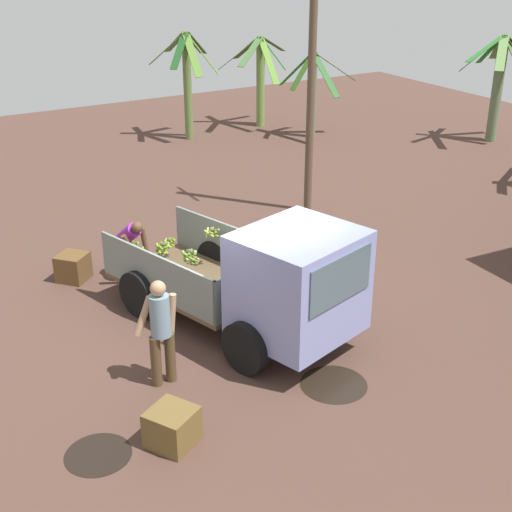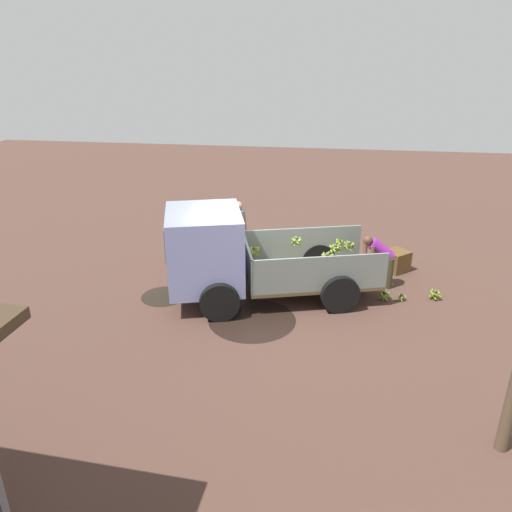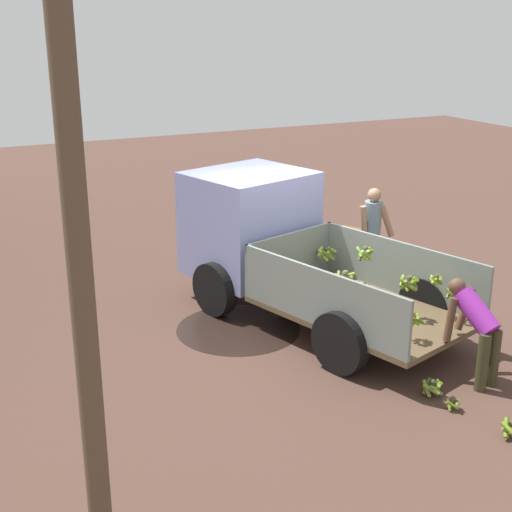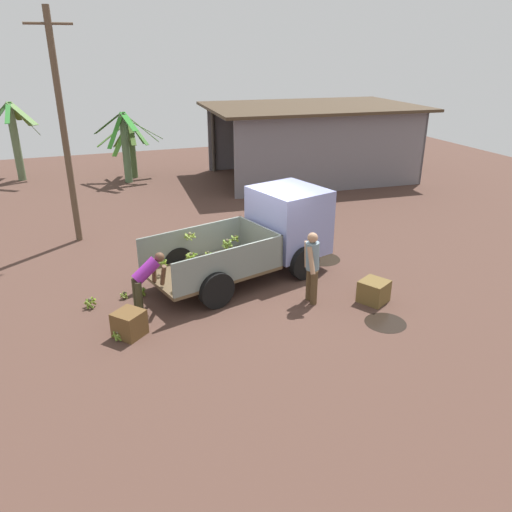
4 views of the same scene
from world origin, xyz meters
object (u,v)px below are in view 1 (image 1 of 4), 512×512
(banana_bunch_on_ground_0, at_px, (65,271))
(banana_bunch_on_ground_1, at_px, (162,263))
(wooden_crate_0, at_px, (73,267))
(wooden_crate_1, at_px, (172,427))
(banana_bunch_on_ground_3, at_px, (132,245))
(person_foreground_visitor, at_px, (161,328))
(person_worker_loading, at_px, (129,242))
(banana_bunch_on_ground_2, at_px, (155,258))
(cargo_truck, at_px, (277,284))
(utility_pole, at_px, (312,73))

(banana_bunch_on_ground_0, xyz_separation_m, banana_bunch_on_ground_1, (0.68, 1.79, 0.00))
(wooden_crate_0, bearing_deg, wooden_crate_1, -4.09)
(banana_bunch_on_ground_0, relative_size, banana_bunch_on_ground_3, 0.92)
(person_foreground_visitor, xyz_separation_m, banana_bunch_on_ground_3, (-4.80, 1.41, -0.81))
(banana_bunch_on_ground_0, bearing_deg, person_worker_loading, 54.99)
(banana_bunch_on_ground_2, xyz_separation_m, banana_bunch_on_ground_3, (-0.77, -0.18, 0.04))
(person_worker_loading, bearing_deg, banana_bunch_on_ground_0, -135.56)
(wooden_crate_1, bearing_deg, banana_bunch_on_ground_3, 162.96)
(cargo_truck, distance_m, person_worker_loading, 3.72)
(banana_bunch_on_ground_2, relative_size, banana_bunch_on_ground_3, 0.75)
(banana_bunch_on_ground_2, bearing_deg, wooden_crate_1, -21.00)
(banana_bunch_on_ground_0, distance_m, wooden_crate_0, 0.30)
(wooden_crate_1, bearing_deg, cargo_truck, 119.44)
(banana_bunch_on_ground_0, height_order, banana_bunch_on_ground_2, banana_bunch_on_ground_0)
(banana_bunch_on_ground_1, bearing_deg, wooden_crate_0, -104.38)
(wooden_crate_0, relative_size, wooden_crate_1, 0.92)
(banana_bunch_on_ground_0, relative_size, wooden_crate_1, 0.46)
(banana_bunch_on_ground_0, bearing_deg, wooden_crate_0, 21.74)
(person_worker_loading, height_order, banana_bunch_on_ground_1, person_worker_loading)
(utility_pole, height_order, banana_bunch_on_ground_2, utility_pole)
(banana_bunch_on_ground_1, distance_m, banana_bunch_on_ground_2, 0.38)
(person_worker_loading, xyz_separation_m, wooden_crate_0, (-0.52, -0.99, -0.50))
(wooden_crate_1, bearing_deg, person_foreground_visitor, 160.68)
(person_foreground_visitor, height_order, person_worker_loading, person_foreground_visitor)
(utility_pole, height_order, banana_bunch_on_ground_1, utility_pole)
(utility_pole, relative_size, person_foreground_visitor, 3.81)
(person_worker_loading, bearing_deg, banana_bunch_on_ground_1, 86.46)
(wooden_crate_0, bearing_deg, banana_bunch_on_ground_2, 88.01)
(cargo_truck, relative_size, banana_bunch_on_ground_1, 17.23)
(banana_bunch_on_ground_3, height_order, wooden_crate_1, wooden_crate_1)
(banana_bunch_on_ground_0, height_order, wooden_crate_1, wooden_crate_1)
(banana_bunch_on_ground_2, relative_size, wooden_crate_0, 0.40)
(person_worker_loading, bearing_deg, cargo_truck, 7.59)
(banana_bunch_on_ground_1, xyz_separation_m, banana_bunch_on_ground_3, (-1.14, -0.19, 0.02))
(banana_bunch_on_ground_2, bearing_deg, cargo_truck, 6.58)
(banana_bunch_on_ground_2, xyz_separation_m, wooden_crate_1, (5.41, -2.08, 0.16))
(cargo_truck, height_order, banana_bunch_on_ground_1, cargo_truck)
(banana_bunch_on_ground_0, bearing_deg, banana_bunch_on_ground_2, 80.43)
(banana_bunch_on_ground_3, xyz_separation_m, wooden_crate_1, (6.18, -1.89, 0.12))
(banana_bunch_on_ground_0, xyz_separation_m, banana_bunch_on_ground_2, (0.30, 1.78, -0.02))
(banana_bunch_on_ground_3, relative_size, wooden_crate_1, 0.49)
(person_worker_loading, bearing_deg, banana_bunch_on_ground_3, 146.87)
(cargo_truck, distance_m, wooden_crate_1, 3.03)
(person_foreground_visitor, height_order, banana_bunch_on_ground_0, person_foreground_visitor)
(utility_pole, distance_m, person_worker_loading, 5.86)
(banana_bunch_on_ground_1, distance_m, wooden_crate_0, 1.75)
(banana_bunch_on_ground_3, bearing_deg, utility_pole, 91.40)
(cargo_truck, bearing_deg, wooden_crate_1, -76.66)
(utility_pole, relative_size, person_worker_loading, 4.97)
(utility_pole, relative_size, banana_bunch_on_ground_0, 24.33)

